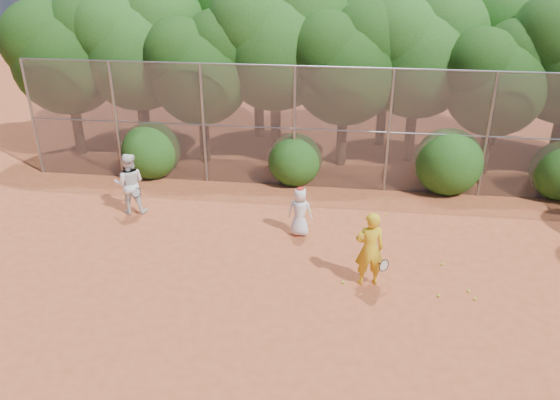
# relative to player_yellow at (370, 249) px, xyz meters

# --- Properties ---
(ground) EXTENTS (80.00, 80.00, 0.00)m
(ground) POSITION_rel_player_yellow_xyz_m (-1.39, -0.44, -0.95)
(ground) COLOR #A24624
(ground) RESTS_ON ground
(fence_back) EXTENTS (20.05, 0.09, 4.03)m
(fence_back) POSITION_rel_player_yellow_xyz_m (-1.50, 5.56, 1.11)
(fence_back) COLOR gray
(fence_back) RESTS_ON ground
(tree_0) EXTENTS (4.38, 3.81, 6.00)m
(tree_0) POSITION_rel_player_yellow_xyz_m (-10.83, 7.59, 2.99)
(tree_0) COLOR black
(tree_0) RESTS_ON ground
(tree_1) EXTENTS (4.64, 4.03, 6.35)m
(tree_1) POSITION_rel_player_yellow_xyz_m (-8.33, 8.10, 3.22)
(tree_1) COLOR black
(tree_1) RESTS_ON ground
(tree_2) EXTENTS (3.99, 3.47, 5.47)m
(tree_2) POSITION_rel_player_yellow_xyz_m (-5.83, 7.39, 2.64)
(tree_2) COLOR black
(tree_2) RESTS_ON ground
(tree_3) EXTENTS (4.89, 4.26, 6.70)m
(tree_3) POSITION_rel_player_yellow_xyz_m (-3.32, 8.40, 3.45)
(tree_3) COLOR black
(tree_3) RESTS_ON ground
(tree_4) EXTENTS (4.19, 3.64, 5.73)m
(tree_4) POSITION_rel_player_yellow_xyz_m (-0.83, 7.79, 2.81)
(tree_4) COLOR black
(tree_4) RESTS_ON ground
(tree_5) EXTENTS (4.51, 3.92, 6.17)m
(tree_5) POSITION_rel_player_yellow_xyz_m (1.67, 8.60, 3.10)
(tree_5) COLOR black
(tree_5) RESTS_ON ground
(tree_6) EXTENTS (3.86, 3.36, 5.29)m
(tree_6) POSITION_rel_player_yellow_xyz_m (4.16, 7.59, 2.52)
(tree_6) COLOR black
(tree_6) RESTS_ON ground
(tree_9) EXTENTS (4.83, 4.20, 6.62)m
(tree_9) POSITION_rel_player_yellow_xyz_m (-9.32, 10.40, 3.39)
(tree_9) COLOR black
(tree_9) RESTS_ON ground
(tree_10) EXTENTS (5.15, 4.48, 7.06)m
(tree_10) POSITION_rel_player_yellow_xyz_m (-4.32, 10.60, 3.68)
(tree_10) COLOR black
(tree_10) RESTS_ON ground
(tree_11) EXTENTS (4.64, 4.03, 6.35)m
(tree_11) POSITION_rel_player_yellow_xyz_m (0.67, 10.20, 3.22)
(tree_11) COLOR black
(tree_11) RESTS_ON ground
(tree_12) EXTENTS (5.02, 4.37, 6.88)m
(tree_12) POSITION_rel_player_yellow_xyz_m (5.18, 10.80, 3.57)
(tree_12) COLOR black
(tree_12) RESTS_ON ground
(bush_0) EXTENTS (2.00, 2.00, 2.00)m
(bush_0) POSITION_rel_player_yellow_xyz_m (-7.39, 5.86, 0.05)
(bush_0) COLOR #194611
(bush_0) RESTS_ON ground
(bush_1) EXTENTS (1.80, 1.80, 1.80)m
(bush_1) POSITION_rel_player_yellow_xyz_m (-2.39, 5.86, -0.05)
(bush_1) COLOR #194611
(bush_1) RESTS_ON ground
(bush_2) EXTENTS (2.20, 2.20, 2.20)m
(bush_2) POSITION_rel_player_yellow_xyz_m (2.61, 5.86, 0.15)
(bush_2) COLOR #194611
(bush_2) RESTS_ON ground
(player_yellow) EXTENTS (0.87, 0.62, 1.89)m
(player_yellow) POSITION_rel_player_yellow_xyz_m (0.00, 0.00, 0.00)
(player_yellow) COLOR gold
(player_yellow) RESTS_ON ground
(player_teen) EXTENTS (0.75, 0.54, 1.45)m
(player_teen) POSITION_rel_player_yellow_xyz_m (-1.85, 2.21, -0.23)
(player_teen) COLOR silver
(player_teen) RESTS_ON ground
(player_white) EXTENTS (1.04, 0.89, 1.88)m
(player_white) POSITION_rel_player_yellow_xyz_m (-7.02, 2.94, -0.01)
(player_white) COLOR white
(player_white) RESTS_ON ground
(ball_0) EXTENTS (0.07, 0.07, 0.07)m
(ball_0) POSITION_rel_player_yellow_xyz_m (2.45, -0.38, -0.91)
(ball_0) COLOR #C3EC2A
(ball_0) RESTS_ON ground
(ball_1) EXTENTS (0.07, 0.07, 0.07)m
(ball_1) POSITION_rel_player_yellow_xyz_m (1.91, 1.05, -0.91)
(ball_1) COLOR #C3EC2A
(ball_1) RESTS_ON ground
(ball_2) EXTENTS (0.07, 0.07, 0.07)m
(ball_2) POSITION_rel_player_yellow_xyz_m (1.64, -0.37, -0.91)
(ball_2) COLOR #C3EC2A
(ball_2) RESTS_ON ground
(ball_3) EXTENTS (0.07, 0.07, 0.07)m
(ball_3) POSITION_rel_player_yellow_xyz_m (2.36, -0.08, -0.91)
(ball_3) COLOR #C3EC2A
(ball_3) RESTS_ON ground
(ball_4) EXTENTS (0.07, 0.07, 0.07)m
(ball_4) POSITION_rel_player_yellow_xyz_m (-0.57, -0.10, -0.91)
(ball_4) COLOR #C3EC2A
(ball_4) RESTS_ON ground
(ball_5) EXTENTS (0.07, 0.07, 0.07)m
(ball_5) POSITION_rel_player_yellow_xyz_m (0.63, 3.70, -0.91)
(ball_5) COLOR #C3EC2A
(ball_5) RESTS_ON ground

